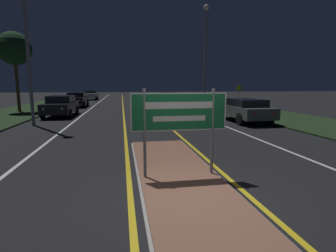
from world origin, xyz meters
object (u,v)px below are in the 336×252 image
Objects in this scene: streetlight_right_near at (206,44)px; car_approaching_1 at (77,99)px; streetlight_left_near at (24,7)px; car_receding_0 at (244,109)px; highway_sign at (179,115)px; car_approaching_2 at (91,95)px; warning_sign at (239,94)px; car_approaching_0 at (61,106)px; car_receding_1 at (167,101)px.

streetlight_right_near is 13.92m from car_approaching_1.
car_receding_0 is (12.16, -0.56, -5.43)m from streetlight_left_near.
highway_sign is at bearing -57.37° from streetlight_left_near.
car_approaching_1 reaches higher than car_approaching_2.
streetlight_left_near is 2.33× the size of car_approaching_2.
car_approaching_1 is 16.24m from warning_sign.
streetlight_left_near is at bearing -147.20° from streetlight_right_near.
warning_sign is (3.54, 0.34, -4.45)m from streetlight_right_near.
streetlight_right_near is 2.09× the size of car_approaching_2.
warning_sign reaches higher than car_receding_0.
car_receding_0 is 29.04m from car_approaching_2.
warning_sign is at bearing 27.59° from streetlight_left_near.
car_approaching_2 is at bearing 90.81° from car_approaching_0.
highway_sign is 20.42m from warning_sign.
car_approaching_0 is at bearing -89.19° from car_approaching_2.
car_approaching_0 reaches higher than car_receding_0.
streetlight_right_near is at bearing 32.80° from streetlight_left_near.
highway_sign is 0.51× the size of car_approaching_2.
warning_sign is at bearing 61.29° from highway_sign.
streetlight_right_near is at bearing -55.84° from car_approaching_2.
streetlight_right_near reaches higher than warning_sign.
streetlight_right_near is 1.91× the size of car_receding_0.
car_receding_0 is at bearing -22.81° from car_approaching_0.
streetlight_right_near is (12.40, 7.99, -0.36)m from streetlight_left_near.
car_receding_1 is (-3.28, 8.39, 0.04)m from car_receding_0.
highway_sign is at bearing -68.09° from car_approaching_0.
car_approaching_1 is at bearing 104.61° from highway_sign.
streetlight_right_near reaches higher than highway_sign.
car_approaching_0 is 8.40m from car_approaching_1.
streetlight_right_near is 2.21× the size of car_receding_1.
warning_sign is at bearing 66.95° from car_receding_0.
warning_sign reaches higher than highway_sign.
car_approaching_1 is at bearing 164.29° from warning_sign.
car_receding_0 is 9.01m from car_receding_1.
car_approaching_1 is 13.19m from car_approaching_2.
car_approaching_0 is at bearing -157.17° from car_receding_1.
streetlight_left_near reaches higher than warning_sign.
car_approaching_2 is (-0.08, 13.19, -0.02)m from car_approaching_1.
streetlight_left_near reaches higher than car_approaching_2.
streetlight_right_near reaches higher than car_receding_0.
car_receding_1 is at bearing -177.43° from streetlight_right_near.
streetlight_right_near reaches higher than car_receding_1.
car_approaching_0 is at bearing 157.19° from car_receding_0.
streetlight_right_near is 9.95m from car_receding_0.
warning_sign is (15.94, 8.33, -4.81)m from streetlight_left_near.
car_receding_1 is at bearing 111.36° from car_receding_0.
car_receding_1 is at bearing -29.76° from car_approaching_1.
streetlight_left_near is 6.96m from car_approaching_0.
car_approaching_2 is (0.23, 25.92, -5.42)m from streetlight_left_near.
streetlight_left_near is at bearing -152.41° from warning_sign.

